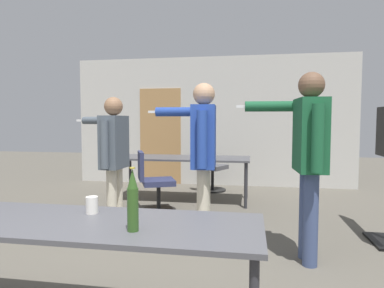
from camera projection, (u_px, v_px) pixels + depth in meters
The scene contains 10 objects.
back_wall at pixel (210, 122), 7.23m from camera, with size 5.88×0.12×2.69m.
conference_table_near at pixel (75, 230), 2.12m from camera, with size 2.31×0.71×0.74m.
conference_table_far at pixel (183, 161), 5.78m from camera, with size 2.25×0.81×0.74m.
person_center_tall at pixel (202, 148), 3.70m from camera, with size 0.83×0.66×1.76m.
person_far_watching at pixel (113, 151), 4.07m from camera, with size 0.74×0.61×1.64m.
person_near_casual at pixel (308, 148), 3.23m from camera, with size 0.84×0.66×1.81m.
office_chair_mid_tucked at pixel (153, 184), 5.10m from camera, with size 0.65×0.61×0.91m.
office_chair_near_pushed at pixel (210, 169), 6.57m from camera, with size 0.63×0.66×0.92m.
beer_bottle at pixel (133, 201), 1.90m from camera, with size 0.06×0.06×0.36m.
drink_cup at pixel (92, 205), 2.27m from camera, with size 0.08×0.08×0.11m.
Camera 1 is at (0.84, -1.50, 1.36)m, focal length 32.00 mm.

